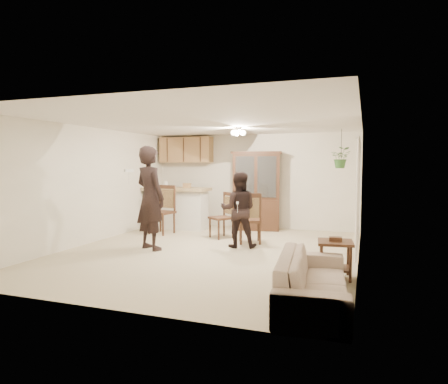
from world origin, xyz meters
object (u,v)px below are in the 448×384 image
(child, at_px, (239,214))
(adult, at_px, (150,205))
(china_hutch, at_px, (256,191))
(chair_hutch_right, at_px, (250,229))
(chair_hutch_left, at_px, (221,225))
(sofa, at_px, (313,274))
(chair_bar, at_px, (162,220))
(side_table, at_px, (335,259))

(child, bearing_deg, adult, 11.90)
(child, distance_m, china_hutch, 2.26)
(chair_hutch_right, bearing_deg, chair_hutch_left, -42.62)
(sofa, relative_size, chair_bar, 1.58)
(adult, distance_m, chair_hutch_left, 1.97)
(chair_bar, height_order, chair_hutch_right, chair_bar)
(side_table, relative_size, chair_bar, 0.52)
(side_table, bearing_deg, child, 141.08)
(chair_hutch_right, bearing_deg, adult, 18.25)
(chair_hutch_left, relative_size, chair_hutch_right, 0.96)
(side_table, distance_m, chair_hutch_right, 2.89)
(adult, xyz_separation_m, chair_hutch_left, (0.91, 1.63, -0.60))
(chair_bar, distance_m, chair_hutch_right, 2.38)
(child, height_order, side_table, child)
(child, relative_size, side_table, 2.18)
(chair_hutch_left, xyz_separation_m, chair_hutch_right, (0.78, -0.34, 0.01))
(chair_hutch_right, bearing_deg, child, 59.99)
(china_hutch, bearing_deg, chair_bar, -157.46)
(china_hutch, xyz_separation_m, chair_hutch_right, (0.32, -1.71, -0.69))
(chair_bar, bearing_deg, chair_hutch_left, 9.77)
(adult, relative_size, china_hutch, 0.89)
(sofa, relative_size, china_hutch, 0.92)
(side_table, height_order, chair_bar, chair_bar)
(chair_hutch_right, bearing_deg, china_hutch, -98.54)
(sofa, distance_m, adult, 4.08)
(adult, bearing_deg, china_hutch, -89.61)
(child, xyz_separation_m, side_table, (2.03, -1.64, -0.38))
(chair_hutch_left, bearing_deg, chair_bar, -143.13)
(child, relative_size, china_hutch, 0.67)
(china_hutch, bearing_deg, sofa, -78.78)
(chair_hutch_left, bearing_deg, side_table, -4.51)
(sofa, relative_size, adult, 1.04)
(child, height_order, chair_bar, child)
(china_hutch, distance_m, chair_bar, 2.52)
(side_table, xyz_separation_m, chair_hutch_right, (-1.93, 2.15, 0.02))
(child, bearing_deg, chair_bar, -35.61)
(sofa, xyz_separation_m, child, (-1.86, 2.88, 0.31))
(adult, xyz_separation_m, side_table, (3.63, -0.86, -0.61))
(chair_bar, relative_size, chair_hutch_right, 1.08)
(adult, relative_size, chair_hutch_right, 1.64)
(sofa, height_order, child, child)
(child, xyz_separation_m, chair_hutch_left, (-0.68, 0.85, -0.38))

